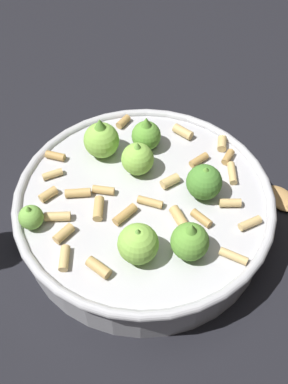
% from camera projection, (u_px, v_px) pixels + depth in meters
% --- Properties ---
extents(ground_plane, '(2.40, 2.40, 0.00)m').
position_uv_depth(ground_plane, '(144.00, 224.00, 0.62)').
color(ground_plane, black).
extents(cooking_pan, '(0.33, 0.33, 0.12)m').
position_uv_depth(cooking_pan, '(144.00, 207.00, 0.59)').
color(cooking_pan, '#B7B7BC').
rests_on(cooking_pan, ground).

